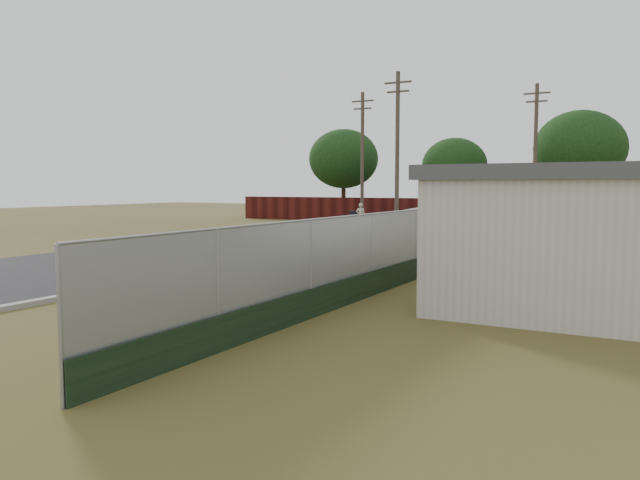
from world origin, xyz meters
The scene contains 12 objects.
ground centered at (0.00, 0.00, 0.00)m, with size 120.00×120.00×0.00m, color brown.
street centered at (-6.76, 8.05, 0.02)m, with size 15.10×60.00×0.12m.
chainlink_fence centered at (3.12, 1.03, 0.80)m, with size 0.10×27.06×2.02m.
privacy_fence centered at (-6.00, 25.00, 0.90)m, with size 30.00×0.12×1.80m, color #45130E.
utility_poles centered at (-3.67, 20.67, 4.69)m, with size 12.60×8.24×9.00m.
horizon_trees centered at (0.84, 23.56, 4.63)m, with size 33.32×31.94×7.78m.
fire_hydrant centered at (0.94, -6.92, 0.36)m, with size 0.38×0.38×0.77m.
mailbox centered at (-1.92, 3.89, 1.08)m, with size 0.34×0.60×1.37m.
pickup_truck centered at (-0.79, 13.36, 0.80)m, with size 2.66×5.77×1.60m, color white.
pedestrian centered at (-7.19, 18.00, 0.81)m, with size 0.59×0.39×1.62m, color #BFB38C.
trash_bin centered at (-9.34, 21.49, 0.49)m, with size 0.77×0.76×0.96m.
scattered_litter centered at (-0.32, -2.43, 0.04)m, with size 2.42×12.71×0.07m.
Camera 1 is at (9.38, -16.88, 2.69)m, focal length 35.00 mm.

